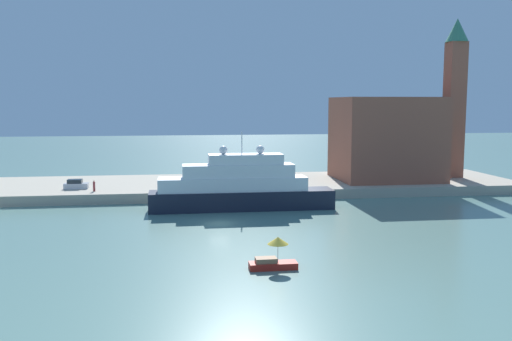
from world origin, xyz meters
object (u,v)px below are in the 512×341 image
at_px(bell_tower, 455,93).
at_px(mooring_bollard, 253,187).
at_px(large_yacht, 239,187).
at_px(person_figure, 94,186).
at_px(parked_car, 76,185).
at_px(small_motorboat, 274,257).
at_px(harbor_building, 386,139).

relative_size(bell_tower, mooring_bollard, 36.40).
xyz_separation_m(large_yacht, bell_tower, (42.33, 18.35, 14.14)).
distance_m(bell_tower, mooring_bollard, 43.42).
bearing_deg(large_yacht, bell_tower, 23.44).
height_order(bell_tower, person_figure, bell_tower).
bearing_deg(person_figure, parked_car, 134.51).
bearing_deg(parked_car, small_motorboat, -59.41).
distance_m(small_motorboat, parked_car, 49.91).
bearing_deg(large_yacht, person_figure, 155.97).
distance_m(large_yacht, harbor_building, 33.96).
xyz_separation_m(bell_tower, person_figure, (-64.36, -8.53, -14.96)).
height_order(parked_car, mooring_bollard, parked_car).
height_order(small_motorboat, bell_tower, bell_tower).
height_order(person_figure, mooring_bollard, person_figure).
xyz_separation_m(small_motorboat, bell_tower, (42.35, 48.05, 16.21)).
height_order(small_motorboat, parked_car, parked_car).
height_order(large_yacht, parked_car, large_yacht).
relative_size(person_figure, mooring_bollard, 2.19).
xyz_separation_m(harbor_building, bell_tower, (13.54, 1.31, 8.32)).
xyz_separation_m(parked_car, person_figure, (3.38, -3.44, 0.16)).
bearing_deg(harbor_building, person_figure, -171.91).
height_order(harbor_building, person_figure, harbor_building).
bearing_deg(parked_car, mooring_bollard, -10.64).
height_order(bell_tower, parked_car, bell_tower).
relative_size(harbor_building, bell_tower, 0.61).
bearing_deg(harbor_building, parked_car, -176.00).
height_order(harbor_building, parked_car, harbor_building).
bearing_deg(person_figure, small_motorboat, -60.88).
xyz_separation_m(harbor_building, person_figure, (-50.82, -7.22, -6.64)).
xyz_separation_m(large_yacht, parked_car, (-25.41, 13.26, -0.99)).
distance_m(large_yacht, parked_car, 28.68).
bearing_deg(parked_car, bell_tower, 4.30).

